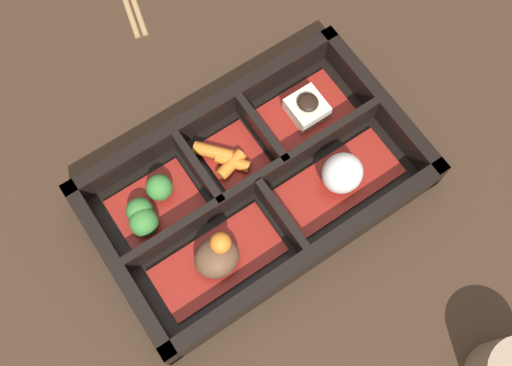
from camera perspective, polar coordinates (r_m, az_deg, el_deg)
ground_plane at (r=0.61m, az=0.00°, el=-0.80°), size 3.00×3.00×0.00m
bento_base at (r=0.61m, az=0.00°, el=-0.65°), size 0.32×0.20×0.01m
bento_rim at (r=0.59m, az=-0.08°, el=-0.04°), size 0.32×0.20×0.04m
bowl_rice at (r=0.59m, az=8.12°, el=0.63°), size 0.13×0.06×0.05m
bowl_stew at (r=0.57m, az=-3.68°, el=-7.11°), size 0.13×0.06×0.05m
bowl_tofu at (r=0.63m, az=4.83°, el=6.91°), size 0.09×0.06×0.03m
bowl_carrots at (r=0.61m, az=-2.65°, el=2.33°), size 0.06×0.07×0.02m
bowl_greens at (r=0.59m, az=-10.03°, el=-2.27°), size 0.09×0.06×0.03m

